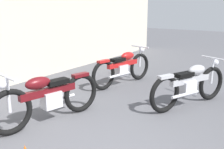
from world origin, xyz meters
TOP-DOWN VIEW (x-y plane):
  - motorcycle_maroon at (0.38, 1.28)m, footprint 2.12×0.70m
  - motorcycle_silver at (2.57, -0.49)m, footprint 1.96×0.99m
  - motorcycle_red at (3.13, 1.45)m, footprint 2.06×0.67m

SIDE VIEW (x-z plane):
  - motorcycle_red at x=3.13m, z-range -0.02..0.92m
  - motorcycle_silver at x=2.57m, z-range -0.02..0.92m
  - motorcycle_maroon at x=0.38m, z-range -0.02..0.94m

